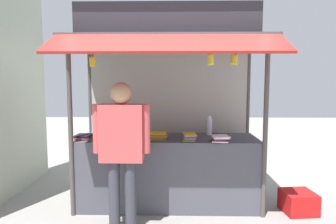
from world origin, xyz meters
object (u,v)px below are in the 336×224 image
at_px(water_bottle_left, 209,126).
at_px(banana_bunch_rightmost, 234,59).
at_px(water_bottle_front_right, 95,124).
at_px(magazine_stack_far_right, 220,139).
at_px(magazine_stack_front_left, 190,137).
at_px(water_bottle_far_left, 117,129).
at_px(water_bottle_back_right, 109,125).
at_px(banana_bunch_leftmost, 210,59).
at_px(plastic_crate, 298,202).
at_px(banana_bunch_inner_left, 92,62).
at_px(water_bottle_right, 145,128).
at_px(vendor_person, 122,143).
at_px(magazine_stack_rear_center, 84,137).
at_px(magazine_stack_mid_left, 158,136).

xyz_separation_m(water_bottle_left, banana_bunch_rightmost, (0.21, -0.69, 0.90)).
relative_size(water_bottle_front_right, magazine_stack_far_right, 1.19).
bearing_deg(magazine_stack_front_left, water_bottle_far_left, 169.43).
distance_m(water_bottle_back_right, banana_bunch_leftmost, 1.78).
bearing_deg(water_bottle_far_left, banana_bunch_leftmost, -23.04).
distance_m(water_bottle_front_right, magazine_stack_far_right, 1.85).
bearing_deg(magazine_stack_far_right, plastic_crate, 3.03).
height_order(water_bottle_left, banana_bunch_inner_left, banana_bunch_inner_left).
bearing_deg(magazine_stack_front_left, water_bottle_right, 158.81).
relative_size(banana_bunch_rightmost, vendor_person, 0.14).
relative_size(water_bottle_far_left, magazine_stack_rear_center, 0.93).
height_order(water_bottle_front_right, water_bottle_left, water_bottle_front_right).
xyz_separation_m(magazine_stack_far_right, vendor_person, (-1.17, -0.47, 0.04)).
xyz_separation_m(magazine_stack_rear_center, banana_bunch_rightmost, (1.90, -0.34, 1.00)).
distance_m(water_bottle_back_right, water_bottle_left, 1.44).
xyz_separation_m(banana_bunch_inner_left, banana_bunch_rightmost, (1.68, 0.00, 0.03)).
bearing_deg(magazine_stack_mid_left, water_bottle_far_left, 169.49).
distance_m(water_bottle_front_right, banana_bunch_rightmost, 2.21).
height_order(magazine_stack_front_left, magazine_stack_mid_left, magazine_stack_mid_left).
bearing_deg(water_bottle_front_right, magazine_stack_far_right, -18.55).
height_order(water_bottle_front_right, banana_bunch_rightmost, banana_bunch_rightmost).
distance_m(water_bottle_back_right, magazine_stack_mid_left, 0.79).
relative_size(water_bottle_front_right, water_bottle_far_left, 1.27).
distance_m(magazine_stack_rear_center, banana_bunch_rightmost, 2.17).
relative_size(water_bottle_far_left, vendor_person, 0.14).
bearing_deg(water_bottle_far_left, plastic_crate, -6.38).
xyz_separation_m(water_bottle_front_right, banana_bunch_inner_left, (0.19, -0.78, 0.86)).
xyz_separation_m(magazine_stack_rear_center, magazine_stack_mid_left, (0.98, 0.07, 0.01)).
xyz_separation_m(water_bottle_front_right, water_bottle_back_right, (0.23, -0.07, -0.01)).
distance_m(magazine_stack_mid_left, banana_bunch_rightmost, 1.41).
height_order(magazine_stack_far_right, banana_bunch_rightmost, banana_bunch_rightmost).
bearing_deg(water_bottle_right, water_bottle_back_right, 165.28).
distance_m(water_bottle_far_left, magazine_stack_far_right, 1.41).
distance_m(water_bottle_left, vendor_person, 1.46).
distance_m(water_bottle_left, banana_bunch_inner_left, 1.85).
distance_m(water_bottle_front_right, banana_bunch_leftmost, 1.98).
bearing_deg(magazine_stack_rear_center, vendor_person, -45.76).
bearing_deg(water_bottle_left, magazine_stack_far_right, -80.68).
bearing_deg(plastic_crate, banana_bunch_inner_left, -174.66).
xyz_separation_m(water_bottle_front_right, water_bottle_right, (0.76, -0.21, -0.02)).
distance_m(water_bottle_left, magazine_stack_front_left, 0.48).
height_order(water_bottle_front_right, magazine_stack_rear_center, water_bottle_front_right).
distance_m(magazine_stack_rear_center, plastic_crate, 2.94).
distance_m(magazine_stack_rear_center, vendor_person, 0.87).
xyz_separation_m(water_bottle_back_right, water_bottle_right, (0.53, -0.14, -0.01)).
distance_m(vendor_person, plastic_crate, 2.44).
height_order(water_bottle_far_left, magazine_stack_front_left, water_bottle_far_left).
height_order(magazine_stack_far_right, magazine_stack_rear_center, magazine_stack_far_right).
bearing_deg(magazine_stack_front_left, plastic_crate, -3.43).
relative_size(banana_bunch_inner_left, banana_bunch_rightmost, 1.08).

